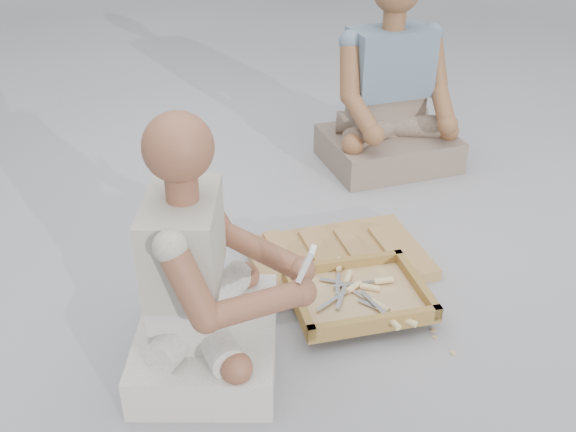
{
  "coord_description": "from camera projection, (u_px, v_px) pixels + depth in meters",
  "views": [
    {
      "loc": [
        -0.17,
        -1.85,
        1.43
      ],
      "look_at": [
        -0.02,
        0.09,
        0.3
      ],
      "focal_mm": 40.0,
      "sensor_mm": 36.0,
      "label": 1
    }
  ],
  "objects": [
    {
      "name": "wood_chip_2",
      "position": [
        430.0,
        262.0,
        2.53
      ],
      "size": [
        0.02,
        0.02,
        0.0
      ],
      "primitive_type": "cube",
      "rotation": [
        0.0,
        0.0,
        2.51
      ],
      "color": "tan",
      "rests_on": "ground"
    },
    {
      "name": "companion",
      "position": [
        390.0,
        102.0,
        3.16
      ],
      "size": [
        0.72,
        0.63,
        0.97
      ],
      "rotation": [
        0.0,
        0.0,
        3.39
      ],
      "color": "#806D5C",
      "rests_on": "ground"
    },
    {
      "name": "mobile_phone",
      "position": [
        306.0,
        264.0,
        1.81
      ],
      "size": [
        0.06,
        0.06,
        0.11
      ],
      "rotation": [
        -0.35,
        0.0,
        -1.84
      ],
      "color": "silver",
      "rests_on": "craftsman"
    },
    {
      "name": "wood_chip_0",
      "position": [
        435.0,
        337.0,
        2.14
      ],
      "size": [
        0.02,
        0.02,
        0.0
      ],
      "primitive_type": "cube",
      "rotation": [
        0.0,
        0.0,
        2.28
      ],
      "color": "tan",
      "rests_on": "ground"
    },
    {
      "name": "chisel_6",
      "position": [
        378.0,
        281.0,
        2.28
      ],
      "size": [
        0.22,
        0.04,
        0.02
      ],
      "rotation": [
        0.0,
        0.0,
        0.11
      ],
      "color": "silver",
      "rests_on": "tool_tray"
    },
    {
      "name": "carved_panel",
      "position": [
        338.0,
        258.0,
        2.52
      ],
      "size": [
        0.75,
        0.57,
        0.04
      ],
      "primitive_type": "cube",
      "rotation": [
        0.0,
        0.0,
        0.21
      ],
      "color": "#935F38",
      "rests_on": "ground"
    },
    {
      "name": "wood_chip_7",
      "position": [
        387.0,
        283.0,
        2.41
      ],
      "size": [
        0.02,
        0.02,
        0.0
      ],
      "primitive_type": "cube",
      "rotation": [
        0.0,
        0.0,
        1.79
      ],
      "color": "tan",
      "rests_on": "ground"
    },
    {
      "name": "wood_chip_3",
      "position": [
        398.0,
        246.0,
        2.63
      ],
      "size": [
        0.02,
        0.02,
        0.0
      ],
      "primitive_type": "cube",
      "rotation": [
        0.0,
        0.0,
        0.99
      ],
      "color": "tan",
      "rests_on": "ground"
    },
    {
      "name": "chisel_4",
      "position": [
        347.0,
        281.0,
        2.29
      ],
      "size": [
        0.09,
        0.21,
        0.02
      ],
      "rotation": [
        0.0,
        0.0,
        1.22
      ],
      "color": "silver",
      "rests_on": "tool_tray"
    },
    {
      "name": "chisel_5",
      "position": [
        375.0,
        303.0,
        2.18
      ],
      "size": [
        0.15,
        0.18,
        0.02
      ],
      "rotation": [
        0.0,
        0.0,
        -0.87
      ],
      "color": "silver",
      "rests_on": "tool_tray"
    },
    {
      "name": "chisel_7",
      "position": [
        401.0,
        318.0,
        2.11
      ],
      "size": [
        0.18,
        0.16,
        0.02
      ],
      "rotation": [
        0.0,
        0.0,
        -0.72
      ],
      "color": "silver",
      "rests_on": "tool_tray"
    },
    {
      "name": "ground",
      "position": [
        295.0,
        299.0,
        2.32
      ],
      "size": [
        60.0,
        60.0,
        0.0
      ],
      "primitive_type": "plane",
      "color": "#A4A3A9",
      "rests_on": "ground"
    },
    {
      "name": "chisel_1",
      "position": [
        349.0,
        290.0,
        2.24
      ],
      "size": [
        0.18,
        0.15,
        0.02
      ],
      "rotation": [
        0.0,
        0.0,
        0.69
      ],
      "color": "silver",
      "rests_on": "tool_tray"
    },
    {
      "name": "tool_tray",
      "position": [
        358.0,
        295.0,
        2.24
      ],
      "size": [
        0.51,
        0.44,
        0.06
      ],
      "rotation": [
        0.0,
        0.0,
        0.16
      ],
      "color": "brown",
      "rests_on": "carved_panel"
    },
    {
      "name": "wood_chip_6",
      "position": [
        434.0,
        331.0,
        2.17
      ],
      "size": [
        0.02,
        0.02,
        0.0
      ],
      "primitive_type": "cube",
      "rotation": [
        0.0,
        0.0,
        0.95
      ],
      "color": "tan",
      "rests_on": "ground"
    },
    {
      "name": "craftsman",
      "position": [
        202.0,
        286.0,
        1.92
      ],
      "size": [
        0.58,
        0.57,
        0.83
      ],
      "rotation": [
        0.0,
        0.0,
        -1.65
      ],
      "color": "silver",
      "rests_on": "ground"
    },
    {
      "name": "wood_chip_1",
      "position": [
        364.0,
        255.0,
        2.57
      ],
      "size": [
        0.02,
        0.02,
        0.0
      ],
      "primitive_type": "cube",
      "rotation": [
        0.0,
        0.0,
        2.01
      ],
      "color": "tan",
      "rests_on": "ground"
    },
    {
      "name": "wood_chip_5",
      "position": [
        295.0,
        258.0,
        2.55
      ],
      "size": [
        0.02,
        0.02,
        0.0
      ],
      "primitive_type": "cube",
      "rotation": [
        0.0,
        0.0,
        1.8
      ],
      "color": "tan",
      "rests_on": "ground"
    },
    {
      "name": "wood_chip_8",
      "position": [
        267.0,
        297.0,
        2.33
      ],
      "size": [
        0.02,
        0.02,
        0.0
      ],
      "primitive_type": "cube",
      "rotation": [
        0.0,
        0.0,
        1.48
      ],
      "color": "tan",
      "rests_on": "ground"
    },
    {
      "name": "chisel_2",
      "position": [
        339.0,
        268.0,
        2.36
      ],
      "size": [
        0.06,
        0.22,
        0.02
      ],
      "rotation": [
        0.0,
        0.0,
        1.39
      ],
      "color": "silver",
      "rests_on": "tool_tray"
    },
    {
      "name": "chisel_3",
      "position": [
        389.0,
        318.0,
        2.1
      ],
      "size": [
        0.1,
        0.21,
        0.02
      ],
      "rotation": [
        0.0,
        0.0,
        -1.18
      ],
      "color": "silver",
      "rests_on": "tool_tray"
    },
    {
      "name": "chisel_0",
      "position": [
        364.0,
        286.0,
        2.26
      ],
      "size": [
        0.21,
        0.1,
        0.02
      ],
      "rotation": [
        0.0,
        0.0,
        -0.37
      ],
      "color": "silver",
      "rests_on": "tool_tray"
    },
    {
      "name": "wood_chip_4",
      "position": [
        453.0,
        353.0,
        2.07
      ],
      "size": [
        0.02,
        0.02,
        0.0
      ],
      "primitive_type": "cube",
      "rotation": [
        0.0,
        0.0,
        1.89
      ],
      "color": "tan",
      "rests_on": "ground"
    }
  ]
}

